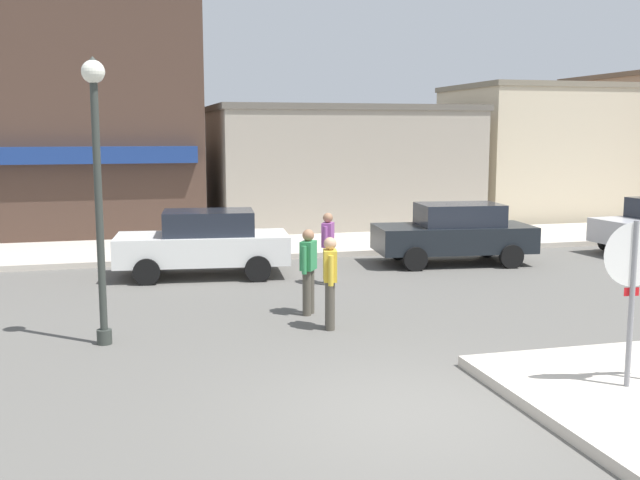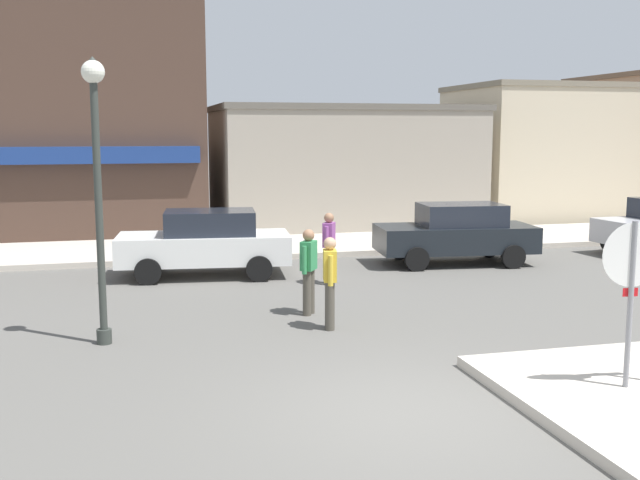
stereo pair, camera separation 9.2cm
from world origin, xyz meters
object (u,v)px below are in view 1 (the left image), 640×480
Objects in this scene: parked_car_second at (455,233)px; pedestrian_kerb_side at (328,246)px; stop_sign at (633,282)px; parked_car_nearest at (204,242)px; lamp_post at (97,160)px; pedestrian_crossing_far at (308,269)px; pedestrian_crossing_near at (330,280)px.

pedestrian_kerb_side is (-3.86, -1.68, 0.06)m from parked_car_second.
stop_sign is 0.55× the size of parked_car_nearest.
pedestrian_kerb_side reaches higher than parked_car_nearest.
lamp_post is (-6.57, 4.24, 1.44)m from stop_sign.
parked_car_second is 2.58× the size of pedestrian_crossing_far.
lamp_post is at bearing -148.03° from parked_car_second.
pedestrian_crossing_near is at bearing -84.24° from pedestrian_crossing_far.
pedestrian_crossing_near is (-4.84, -5.40, 0.06)m from parked_car_second.
parked_car_second is at bearing 0.49° from parked_car_nearest.
pedestrian_crossing_near is at bearing -131.87° from parked_car_second.
parked_car_second is 2.58× the size of pedestrian_crossing_near.
pedestrian_crossing_far reaches higher than parked_car_second.
pedestrian_crossing_near is 3.84m from pedestrian_kerb_side.
pedestrian_kerb_side is at bearing -32.32° from parked_car_nearest.
parked_car_nearest is 5.58m from pedestrian_crossing_near.
parked_car_nearest is (2.18, 5.32, -2.15)m from lamp_post.
pedestrian_kerb_side is at bearing 102.90° from stop_sign.
stop_sign reaches higher than pedestrian_crossing_near.
lamp_post is at bearing -112.26° from parked_car_nearest.
stop_sign is 5.11m from pedestrian_crossing_near.
pedestrian_kerb_side is at bearing 37.83° from lamp_post.
parked_car_nearest is 2.58× the size of pedestrian_crossing_near.
stop_sign is at bearing -32.86° from lamp_post.
parked_car_nearest is at bearing 109.25° from pedestrian_crossing_far.
stop_sign is 1.43× the size of pedestrian_crossing_near.
parked_car_nearest and parked_car_second have the same top height.
stop_sign is 8.17m from pedestrian_kerb_side.
lamp_post is 6.14m from parked_car_nearest.
pedestrian_kerb_side is at bearing -156.41° from parked_car_second.
parked_car_nearest is 6.43m from parked_car_second.
stop_sign is at bearing -77.10° from pedestrian_kerb_side.
stop_sign is 0.51× the size of lamp_post.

